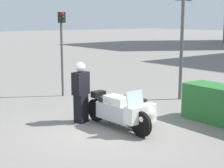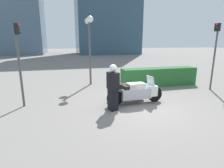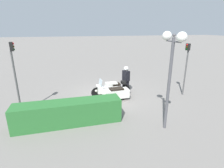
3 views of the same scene
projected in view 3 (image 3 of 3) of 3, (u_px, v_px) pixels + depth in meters
The scene contains 7 objects.
ground_plane at pixel (111, 94), 11.37m from camera, with size 160.00×160.00×0.00m, color slate.
police_motorcycle at pixel (112, 91), 10.53m from camera, with size 2.51×1.23×1.16m.
officer_rider at pixel (126, 79), 11.38m from camera, with size 0.42×0.54×1.77m.
hedge_bush_curbside at pixel (69, 113), 7.69m from camera, with size 4.61×0.90×1.07m, color #28662D.
twin_lamp_post at pixel (172, 55), 6.58m from camera, with size 0.37×1.29×4.00m.
traffic_light_near at pixel (15, 69), 8.08m from camera, with size 0.22×0.28×3.51m.
traffic_light_far at pixel (186, 62), 10.59m from camera, with size 0.23×0.27×3.23m.
Camera 3 is at (2.65, 10.28, 4.12)m, focal length 28.00 mm.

